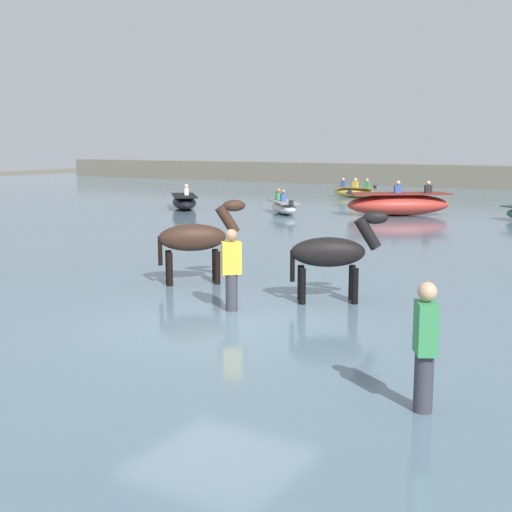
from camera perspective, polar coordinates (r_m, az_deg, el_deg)
ground_plane at (r=10.67m, az=-3.10°, el=-7.10°), size 120.00×120.00×0.00m
water_surface at (r=19.51m, az=13.92°, el=0.51°), size 90.00×90.00×0.26m
horse_lead_dark_bay at (r=13.65m, az=-4.99°, el=1.35°), size 1.50×1.42×1.92m
horse_trailing_black at (r=12.04m, az=6.34°, el=0.11°), size 1.59×1.19×1.86m
boat_near_starboard at (r=36.60m, az=8.19°, el=5.30°), size 2.50×1.08×1.01m
boat_far_offshore at (r=29.87m, az=-5.97°, el=4.50°), size 2.84×3.05×1.07m
boat_far_inshore at (r=27.69m, az=2.33°, el=4.09°), size 2.31×2.42×0.97m
boat_distant_west at (r=27.48m, az=11.74°, el=4.24°), size 4.14×3.68×1.36m
person_spectator_far at (r=11.38m, az=-2.05°, el=-1.56°), size 0.37×0.36×1.63m
person_onlooker_left at (r=7.32m, az=13.83°, el=-7.97°), size 0.33×0.38×1.63m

